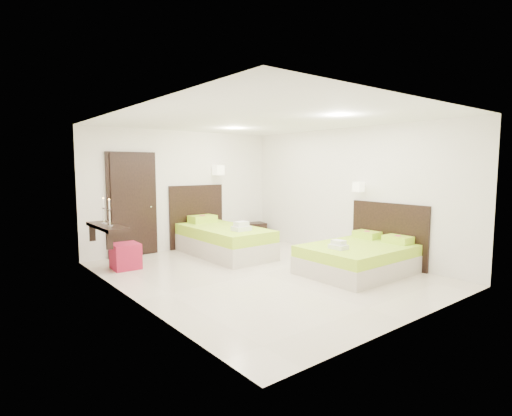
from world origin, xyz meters
TOP-DOWN VIEW (x-y plane):
  - floor at (0.00, 0.00)m, footprint 5.50×5.50m
  - bed_single at (0.30, 1.71)m, footprint 1.35×2.25m
  - bed_double at (1.40, -0.97)m, footprint 1.86×1.58m
  - nightstand at (1.87, 2.58)m, footprint 0.57×0.53m
  - ottoman at (-1.71, 1.78)m, footprint 0.48×0.48m
  - door at (-1.20, 2.70)m, footprint 1.02×0.15m
  - console_shelf at (-2.08, 1.60)m, footprint 0.35×1.20m

SIDE VIEW (x-z plane):
  - floor at x=0.00m, z-range 0.00..0.00m
  - nightstand at x=1.87m, z-range 0.00..0.43m
  - ottoman at x=-1.71m, z-range 0.00..0.46m
  - bed_double at x=1.40m, z-range -0.49..1.04m
  - bed_single at x=0.30m, z-range -0.59..1.26m
  - console_shelf at x=-2.08m, z-range 0.42..1.21m
  - door at x=-1.20m, z-range -0.02..2.12m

